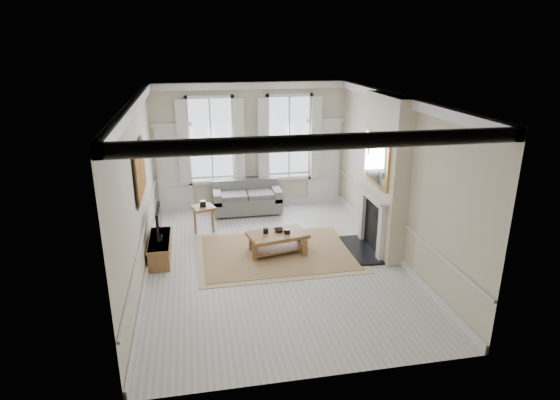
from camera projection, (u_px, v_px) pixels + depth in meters
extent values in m
plane|color=#B7B5AD|center=(274.00, 262.00, 9.83)|extent=(7.20, 7.20, 0.00)
plane|color=white|center=(273.00, 98.00, 8.72)|extent=(7.20, 7.20, 0.00)
plane|color=beige|center=(251.00, 146.00, 12.62)|extent=(5.20, 0.00, 5.20)
plane|color=beige|center=(138.00, 192.00, 8.82)|extent=(0.00, 7.20, 7.20)
plane|color=beige|center=(396.00, 178.00, 9.73)|extent=(0.00, 7.20, 7.20)
cube|color=silver|center=(174.00, 170.00, 12.40)|extent=(0.90, 0.08, 2.30)
cube|color=silver|center=(324.00, 163.00, 13.12)|extent=(0.90, 0.08, 2.30)
cube|color=#B9891F|center=(140.00, 170.00, 8.99)|extent=(0.05, 1.66, 1.06)
cube|color=beige|center=(385.00, 176.00, 9.88)|extent=(0.35, 1.70, 3.38)
cube|color=black|center=(361.00, 250.00, 10.35)|extent=(0.55, 1.50, 0.05)
cube|color=silver|center=(381.00, 236.00, 9.70)|extent=(0.10, 0.18, 1.15)
cube|color=silver|center=(362.00, 217.00, 10.72)|extent=(0.10, 0.18, 1.15)
cube|color=silver|center=(371.00, 195.00, 9.96)|extent=(0.20, 1.45, 0.06)
cube|color=black|center=(373.00, 227.00, 10.23)|extent=(0.02, 0.92, 1.00)
cube|color=gold|center=(376.00, 160.00, 9.73)|extent=(0.06, 1.26, 1.06)
cube|color=#565654|center=(247.00, 203.00, 12.54)|extent=(1.79, 0.87, 0.41)
cube|color=#565654|center=(245.00, 187.00, 12.73)|extent=(1.79, 0.20, 0.44)
cube|color=#565654|center=(217.00, 197.00, 12.32)|extent=(0.20, 0.87, 0.30)
cube|color=#565654|center=(276.00, 193.00, 12.60)|extent=(0.20, 0.87, 0.30)
cylinder|color=brown|center=(219.00, 217.00, 12.18)|extent=(0.06, 0.06, 0.08)
cylinder|color=brown|center=(274.00, 206.00, 13.04)|extent=(0.06, 0.06, 0.08)
cube|color=brown|center=(203.00, 208.00, 11.30)|extent=(0.64, 0.64, 0.06)
cube|color=brown|center=(196.00, 223.00, 11.18)|extent=(0.05, 0.05, 0.55)
cube|color=brown|center=(212.00, 222.00, 11.25)|extent=(0.05, 0.05, 0.55)
cube|color=brown|center=(195.00, 217.00, 11.55)|extent=(0.05, 0.05, 0.55)
cube|color=brown|center=(212.00, 216.00, 11.62)|extent=(0.05, 0.05, 0.55)
cube|color=#9A774F|center=(278.00, 252.00, 10.25)|extent=(3.50, 2.60, 0.02)
cube|color=brown|center=(278.00, 235.00, 10.11)|extent=(1.36, 0.96, 0.08)
cube|color=brown|center=(256.00, 252.00, 9.85)|extent=(0.10, 0.10, 0.39)
cube|color=brown|center=(304.00, 248.00, 10.04)|extent=(0.10, 0.10, 0.39)
cube|color=brown|center=(252.00, 242.00, 10.34)|extent=(0.10, 0.10, 0.39)
cube|color=brown|center=(298.00, 238.00, 10.52)|extent=(0.10, 0.10, 0.39)
cylinder|color=black|center=(266.00, 231.00, 10.08)|extent=(0.12, 0.12, 0.12)
cylinder|color=black|center=(287.00, 231.00, 10.07)|extent=(0.13, 0.13, 0.10)
imported|color=black|center=(279.00, 230.00, 10.19)|extent=(0.23, 0.23, 0.06)
cube|color=brown|center=(160.00, 249.00, 9.90)|extent=(0.42, 1.30, 0.47)
cube|color=black|center=(160.00, 238.00, 9.82)|extent=(0.08, 0.30, 0.03)
cube|color=black|center=(159.00, 221.00, 9.69)|extent=(0.05, 0.90, 0.55)
cube|color=black|center=(160.00, 221.00, 9.70)|extent=(0.01, 0.83, 0.49)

